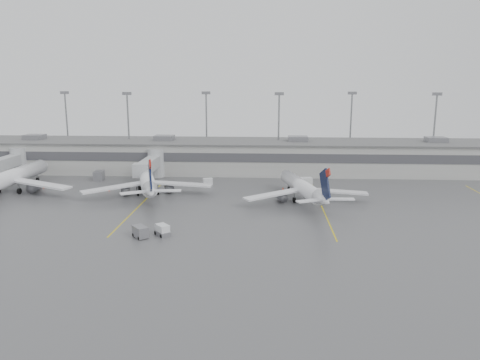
# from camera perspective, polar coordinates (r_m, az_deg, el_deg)

# --- Properties ---
(ground) EXTENTS (260.00, 260.00, 0.00)m
(ground) POSITION_cam_1_polar(r_m,az_deg,el_deg) (67.67, -2.69, -8.41)
(ground) COLOR #525255
(ground) RESTS_ON ground
(terminal) EXTENTS (152.00, 17.00, 9.45)m
(terminal) POSITION_cam_1_polar(r_m,az_deg,el_deg) (122.76, 0.02, 2.95)
(terminal) COLOR #A3A39E
(terminal) RESTS_ON ground
(light_masts) EXTENTS (142.40, 8.00, 20.60)m
(light_masts) POSITION_cam_1_polar(r_m,az_deg,el_deg) (127.49, 0.17, 6.85)
(light_masts) COLOR gray
(light_masts) RESTS_ON ground
(jet_bridge_left) EXTENTS (4.00, 17.20, 7.00)m
(jet_bridge_left) POSITION_cam_1_polar(r_m,az_deg,el_deg) (126.81, -26.24, 1.86)
(jet_bridge_left) COLOR #A8ABAE
(jet_bridge_left) RESTS_ON ground
(jet_bridge_right) EXTENTS (4.00, 17.20, 7.00)m
(jet_bridge_right) POSITION_cam_1_polar(r_m,az_deg,el_deg) (113.83, -10.68, 1.86)
(jet_bridge_right) COLOR #A8ABAE
(jet_bridge_right) RESTS_ON ground
(stand_markings) EXTENTS (105.25, 40.00, 0.01)m
(stand_markings) POSITION_cam_1_polar(r_m,az_deg,el_deg) (90.44, -1.16, -3.08)
(stand_markings) COLOR yellow
(stand_markings) RESTS_ON ground
(jet_far_left) EXTENTS (29.82, 33.43, 10.81)m
(jet_far_left) POSITION_cam_1_polar(r_m,az_deg,el_deg) (110.83, -26.33, 0.26)
(jet_far_left) COLOR white
(jet_far_left) RESTS_ON ground
(jet_mid_left) EXTENTS (25.78, 29.35, 9.78)m
(jet_mid_left) POSITION_cam_1_polar(r_m,az_deg,el_deg) (100.03, -11.23, -0.05)
(jet_mid_left) COLOR white
(jet_mid_left) RESTS_ON ground
(jet_mid_right) EXTENTS (24.58, 27.89, 9.19)m
(jet_mid_right) POSITION_cam_1_polar(r_m,az_deg,el_deg) (93.33, 7.72, -0.91)
(jet_mid_right) COLOR white
(jet_mid_right) RESTS_ON ground
(baggage_tug) EXTENTS (2.96, 3.10, 1.72)m
(baggage_tug) POSITION_cam_1_polar(r_m,az_deg,el_deg) (74.11, -9.42, -6.17)
(baggage_tug) COLOR silver
(baggage_tug) RESTS_ON ground
(baggage_cart) EXTENTS (2.98, 3.14, 1.78)m
(baggage_cart) POSITION_cam_1_polar(r_m,az_deg,el_deg) (73.68, -12.07, -6.17)
(baggage_cart) COLOR slate
(baggage_cart) RESTS_ON ground
(gse_uld_a) EXTENTS (2.63, 1.97, 1.70)m
(gse_uld_a) POSITION_cam_1_polar(r_m,az_deg,el_deg) (121.14, -26.36, -0.04)
(gse_uld_a) COLOR silver
(gse_uld_a) RESTS_ON ground
(gse_uld_b) EXTENTS (2.39, 1.87, 1.50)m
(gse_uld_b) POSITION_cam_1_polar(r_m,az_deg,el_deg) (107.99, -3.95, -0.19)
(gse_uld_b) COLOR silver
(gse_uld_b) RESTS_ON ground
(gse_uld_c) EXTENTS (2.90, 2.25, 1.83)m
(gse_uld_c) POSITION_cam_1_polar(r_m,az_deg,el_deg) (108.11, 8.07, -0.18)
(gse_uld_c) COLOR silver
(gse_uld_c) RESTS_ON ground
(gse_loader) EXTENTS (2.62, 3.75, 2.18)m
(gse_loader) POSITION_cam_1_polar(r_m,az_deg,el_deg) (117.91, -16.80, 0.53)
(gse_loader) COLOR slate
(gse_loader) RESTS_ON ground
(cone_a) EXTENTS (0.42, 0.42, 0.67)m
(cone_a) POSITION_cam_1_polar(r_m,az_deg,el_deg) (113.50, -22.84, -0.74)
(cone_a) COLOR #FD3305
(cone_a) RESTS_ON ground
(cone_b) EXTENTS (0.45, 0.45, 0.71)m
(cone_b) POSITION_cam_1_polar(r_m,az_deg,el_deg) (105.84, -15.69, -1.09)
(cone_b) COLOR #FD3305
(cone_b) RESTS_ON ground
(cone_c) EXTENTS (0.38, 0.38, 0.61)m
(cone_c) POSITION_cam_1_polar(r_m,az_deg,el_deg) (103.32, 5.26, -1.03)
(cone_c) COLOR #FD3305
(cone_c) RESTS_ON ground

